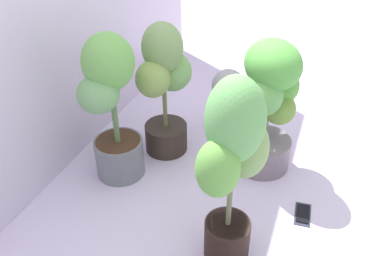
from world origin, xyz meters
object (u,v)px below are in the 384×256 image
cell_phone (303,214)px  floor_fan (228,91)px  potted_plant_front_left (233,160)px  potted_plant_back_right (165,85)px  potted_plant_front_right (270,100)px  potted_plant_back_center (111,106)px

cell_phone → floor_fan: 0.79m
potted_plant_front_left → potted_plant_back_right: (0.57, 0.51, -0.09)m
potted_plant_back_right → floor_fan: size_ratio=1.86×
potted_plant_front_right → potted_plant_back_center: potted_plant_back_center is taller
potted_plant_front_right → floor_fan: (0.24, 0.27, -0.12)m
potted_plant_front_left → floor_fan: bearing=16.7°
potted_plant_front_right → potted_plant_front_left: size_ratio=0.86×
potted_plant_back_center → potted_plant_back_right: bearing=-27.0°
cell_phone → floor_fan: size_ratio=0.38×
potted_plant_back_right → floor_fan: (0.29, -0.25, -0.13)m
potted_plant_front_left → potted_plant_back_center: (0.29, 0.65, -0.08)m
potted_plant_front_left → potted_plant_back_center: potted_plant_front_left is taller
potted_plant_front_right → potted_plant_back_right: size_ratio=0.96×
potted_plant_front_right → potted_plant_back_right: bearing=95.4°
potted_plant_front_right → floor_fan: 0.38m
potted_plant_back_right → potted_plant_back_center: 0.32m
potted_plant_front_right → potted_plant_front_left: potted_plant_front_left is taller
potted_plant_front_right → potted_plant_back_center: 0.75m
potted_plant_front_right → floor_fan: size_ratio=1.78×
potted_plant_front_left → floor_fan: potted_plant_front_left is taller
potted_plant_front_right → potted_plant_front_left: 0.63m
potted_plant_back_right → floor_fan: 0.41m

